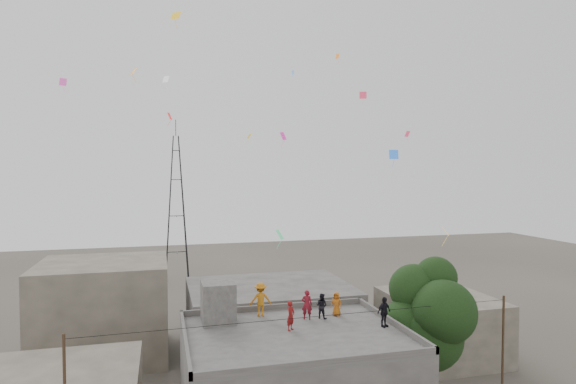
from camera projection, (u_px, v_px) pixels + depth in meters
name	position (u px, v px, depth m)	size (l,w,h in m)	color
parapet	(294.00, 330.00, 22.12)	(10.00, 8.00, 0.30)	#44423F
stair_head_box	(218.00, 302.00, 23.77)	(1.60, 1.80, 2.00)	#44423F
neighbor_north	(270.00, 318.00, 36.30)	(12.00, 9.00, 5.00)	#44423F
neighbor_northwest	(104.00, 309.00, 35.11)	(9.00, 8.00, 7.00)	#554E43
neighbor_east	(440.00, 325.00, 35.53)	(7.00, 8.00, 4.40)	#554E43
tree	(430.00, 317.00, 24.59)	(4.90, 4.60, 9.10)	black
transmission_tower	(176.00, 208.00, 59.60)	(2.97, 2.97, 20.01)	black
person_red_adult	(307.00, 305.00, 24.22)	(0.54, 0.35, 1.48)	maroon
person_orange_child	(336.00, 304.00, 24.82)	(0.60, 0.39, 1.22)	#BB5D15
person_dark_child	(322.00, 306.00, 24.39)	(0.62, 0.48, 1.27)	black
person_dark_adult	(384.00, 312.00, 23.02)	(0.84, 0.35, 1.44)	black
person_orange_adult	(261.00, 299.00, 24.75)	(1.12, 0.64, 1.73)	#C47316
person_red_child	(291.00, 316.00, 22.52)	(0.50, 0.33, 1.38)	maroon
kites	(295.00, 128.00, 27.93)	(21.89, 15.57, 12.19)	red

